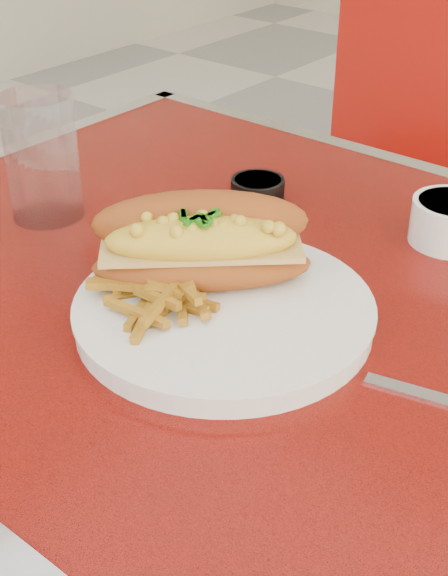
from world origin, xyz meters
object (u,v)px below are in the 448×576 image
Objects in this scene: diner_table at (315,431)px; mac_hoagie at (201,242)px; dinner_plate at (224,312)px; fork at (284,326)px; sauce_cup_left at (258,190)px; water_tumbler at (42,158)px.

mac_hoagie is at bearing -154.65° from diner_table.
diner_table is 0.20m from dinner_plate.
dinner_plate is 0.07m from fork.
diner_table is 3.41× the size of dinner_plate.
water_tumbler is at bearing -133.40° from sauce_cup_left.
water_tumbler is (-0.18, -0.19, 0.06)m from sauce_cup_left.
fork is at bearing 5.80° from dinner_plate.
diner_table is at bearing 49.99° from dinner_plate.
dinner_plate is (-0.07, -0.08, 0.17)m from diner_table.
diner_table is 8.00× the size of water_tumbler.
mac_hoagie reaches higher than diner_table.
fork is 0.31m from sauce_cup_left.
sauce_cup_left is (-0.21, 0.23, -0.00)m from fork.
fork is (0.07, 0.01, 0.01)m from dinner_plate.
sauce_cup_left is (-0.09, 0.21, -0.04)m from mac_hoagie.
fork is 0.40m from water_tumbler.
sauce_cup_left is at bearing 70.15° from mac_hoagie.
fork is 1.85× the size of sauce_cup_left.
mac_hoagie is 2.75× the size of sauce_cup_left.
dinner_plate and fork have the same top height.
sauce_cup_left reaches higher than fork.
dinner_plate is at bearing -68.74° from mac_hoagie.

